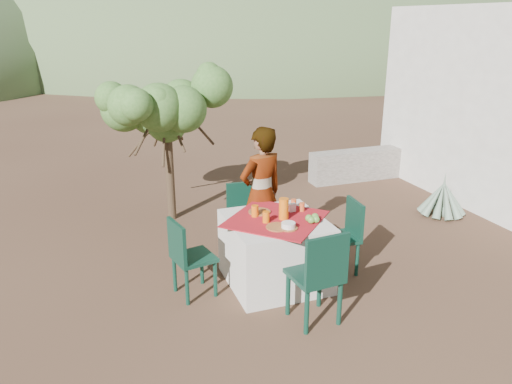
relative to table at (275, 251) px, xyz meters
The scene contains 24 objects.
ground 0.67m from the table, 133.65° to the right, with size 160.00×160.00×0.00m, color #39241A.
table is the anchor object (origin of this frame).
chair_far 1.02m from the table, 91.90° to the left, with size 0.41×0.41×0.83m.
chair_near 0.92m from the table, 85.02° to the right, with size 0.49×0.49×0.97m.
chair_left 0.98m from the table, behind, with size 0.47×0.47×0.86m.
chair_right 0.86m from the table, ahead, with size 0.42×0.42×0.86m.
person 0.79m from the table, 83.37° to the left, with size 0.60×0.39×1.63m, color #8C6651.
shrub_tree 2.67m from the table, 106.10° to the left, with size 1.64×1.61×1.93m.
agave 3.29m from the table, 18.53° to the left, with size 0.70×0.67×0.74m.
stone_wall 4.40m from the table, 42.99° to the left, with size 2.60×0.35×0.55m, color gray.
hill_near_right 37.45m from the table, 71.93° to the left, with size 48.00×48.00×20.00m, color #384E2C.
hill_far_center 51.79m from the table, 94.85° to the left, with size 60.00×60.00×24.00m, color slate.
hill_far_right 53.31m from the table, 58.80° to the left, with size 36.00×36.00×14.00m, color slate.
plate_far 0.46m from the table, 114.38° to the left, with size 0.25×0.25×0.01m, color brown.
plate_near 0.46m from the table, 107.22° to the right, with size 0.25×0.25×0.01m, color brown.
glass_far 0.50m from the table, 144.55° to the left, with size 0.08×0.08×0.12m, color orange.
glass_near 0.47m from the table, 155.51° to the right, with size 0.07×0.07×0.12m, color orange.
juice_pitcher 0.50m from the table, 26.38° to the right, with size 0.10×0.10×0.23m, color orange.
bowl_plate 0.49m from the table, 86.43° to the right, with size 0.19×0.19×0.01m, color brown.
white_bowl 0.52m from the table, 86.43° to the right, with size 0.14×0.14×0.05m, color white.
jar_left 0.57m from the table, 16.89° to the left, with size 0.06×0.06×0.10m, color #CE5124.
jar_right 0.58m from the table, 37.18° to the left, with size 0.06×0.06×0.10m, color #CE5124.
napkin_holder 0.51m from the table, 27.49° to the left, with size 0.07×0.04×0.09m, color white.
fruit_cluster 0.58m from the table, 34.02° to the right, with size 0.16×0.14×0.08m.
Camera 1 is at (-1.50, -4.20, 2.79)m, focal length 35.00 mm.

